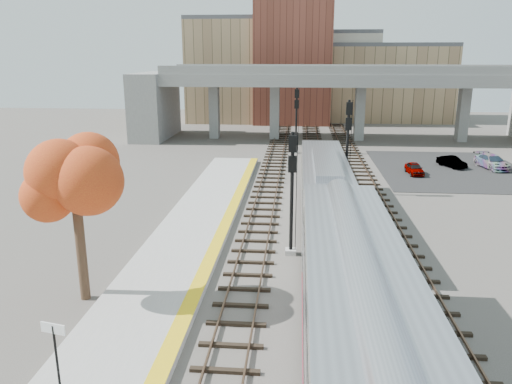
% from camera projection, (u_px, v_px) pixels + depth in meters
% --- Properties ---
extents(ground, '(160.00, 160.00, 0.00)m').
position_uv_depth(ground, '(313.00, 300.00, 22.74)').
color(ground, '#47423D').
rests_on(ground, ground).
extents(platform, '(4.50, 60.00, 0.35)m').
position_uv_depth(platform, '(157.00, 290.00, 23.29)').
color(platform, '#9E9E99').
rests_on(platform, ground).
extents(yellow_strip, '(0.70, 60.00, 0.01)m').
position_uv_depth(yellow_strip, '(197.00, 288.00, 23.09)').
color(yellow_strip, yellow).
rests_on(yellow_strip, platform).
extents(tracks, '(10.70, 95.00, 0.25)m').
position_uv_depth(tracks, '(322.00, 214.00, 34.65)').
color(tracks, black).
rests_on(tracks, ground).
extents(overpass, '(54.00, 12.00, 9.50)m').
position_uv_depth(overpass, '(344.00, 95.00, 64.01)').
color(overpass, slate).
rests_on(overpass, ground).
extents(buildings_far, '(43.00, 21.00, 20.60)m').
position_uv_depth(buildings_far, '(312.00, 72.00, 84.47)').
color(buildings_far, tan).
rests_on(buildings_far, ground).
extents(parking_lot, '(14.00, 18.00, 0.04)m').
position_uv_depth(parking_lot, '(450.00, 169.00, 48.47)').
color(parking_lot, black).
rests_on(parking_lot, ground).
extents(locomotive, '(3.02, 19.05, 4.10)m').
position_uv_depth(locomotive, '(325.00, 190.00, 32.43)').
color(locomotive, '#A8AAB2').
rests_on(locomotive, ground).
extents(signal_mast_near, '(0.60, 0.64, 6.88)m').
position_uv_depth(signal_mast_near, '(292.00, 196.00, 26.94)').
color(signal_mast_near, '#9E9E99').
rests_on(signal_mast_near, ground).
extents(signal_mast_mid, '(0.60, 0.64, 7.47)m').
position_uv_depth(signal_mast_mid, '(347.00, 148.00, 38.85)').
color(signal_mast_mid, '#9E9E99').
rests_on(signal_mast_mid, ground).
extents(signal_mast_far, '(0.60, 0.64, 7.28)m').
position_uv_depth(signal_mast_far, '(296.00, 121.00, 55.53)').
color(signal_mast_far, '#9E9E99').
rests_on(signal_mast_far, ground).
extents(station_sign, '(0.89, 0.24, 2.27)m').
position_uv_depth(station_sign, '(55.00, 342.00, 15.85)').
color(station_sign, black).
rests_on(station_sign, platform).
extents(tree, '(3.60, 3.60, 7.58)m').
position_uv_depth(tree, '(74.00, 179.00, 21.38)').
color(tree, '#382619').
rests_on(tree, ground).
extents(car_a, '(1.43, 3.21, 1.07)m').
position_uv_depth(car_a, '(414.00, 169.00, 46.27)').
color(car_a, '#99999E').
rests_on(car_a, parking_lot).
extents(car_b, '(2.43, 3.44, 1.08)m').
position_uv_depth(car_b, '(452.00, 162.00, 49.14)').
color(car_b, '#99999E').
rests_on(car_b, parking_lot).
extents(car_c, '(2.64, 4.82, 1.32)m').
position_uv_depth(car_c, '(492.00, 162.00, 48.60)').
color(car_c, '#99999E').
rests_on(car_c, parking_lot).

